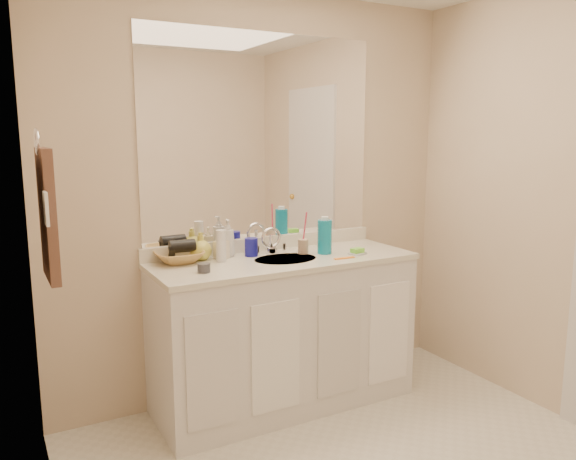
{
  "coord_description": "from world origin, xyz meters",
  "views": [
    {
      "loc": [
        -1.48,
        -1.73,
        1.59
      ],
      "look_at": [
        0.0,
        0.97,
        1.05
      ],
      "focal_mm": 35.0,
      "sensor_mm": 36.0,
      "label": 1
    }
  ],
  "objects": [
    {
      "name": "wall_back",
      "position": [
        0.0,
        1.3,
        1.2
      ],
      "size": [
        2.6,
        0.02,
        2.4
      ],
      "primitive_type": "cube",
      "color": "beige",
      "rests_on": "floor"
    },
    {
      "name": "wall_left",
      "position": [
        -1.3,
        0.0,
        1.2
      ],
      "size": [
        0.02,
        2.6,
        2.4
      ],
      "primitive_type": "cube",
      "color": "beige",
      "rests_on": "floor"
    },
    {
      "name": "vanity_cabinet",
      "position": [
        0.0,
        1.02,
        0.42
      ],
      "size": [
        1.5,
        0.55,
        0.85
      ],
      "primitive_type": "cube",
      "color": "white",
      "rests_on": "floor"
    },
    {
      "name": "countertop",
      "position": [
        0.0,
        1.02,
        0.86
      ],
      "size": [
        1.52,
        0.57,
        0.03
      ],
      "primitive_type": "cube",
      "color": "silver",
      "rests_on": "vanity_cabinet"
    },
    {
      "name": "backsplash",
      "position": [
        0.0,
        1.29,
        0.92
      ],
      "size": [
        1.52,
        0.03,
        0.08
      ],
      "primitive_type": "cube",
      "color": "white",
      "rests_on": "countertop"
    },
    {
      "name": "sink_basin",
      "position": [
        0.0,
        1.0,
        0.87
      ],
      "size": [
        0.37,
        0.37,
        0.02
      ],
      "primitive_type": "cylinder",
      "color": "beige",
      "rests_on": "countertop"
    },
    {
      "name": "faucet",
      "position": [
        0.0,
        1.18,
        0.94
      ],
      "size": [
        0.02,
        0.02,
        0.11
      ],
      "primitive_type": "cylinder",
      "color": "silver",
      "rests_on": "countertop"
    },
    {
      "name": "mirror",
      "position": [
        0.0,
        1.29,
        1.56
      ],
      "size": [
        1.48,
        0.01,
        1.2
      ],
      "primitive_type": "cube",
      "color": "white",
      "rests_on": "wall_back"
    },
    {
      "name": "blue_mug",
      "position": [
        -0.14,
        1.16,
        0.93
      ],
      "size": [
        0.1,
        0.1,
        0.1
      ],
      "primitive_type": "cylinder",
      "rotation": [
        0.0,
        0.0,
        0.34
      ],
      "color": "#151696",
      "rests_on": "countertop"
    },
    {
      "name": "tan_cup",
      "position": [
        0.16,
        1.08,
        0.92
      ],
      "size": [
        0.08,
        0.08,
        0.09
      ],
      "primitive_type": "cylinder",
      "rotation": [
        0.0,
        0.0,
        -0.26
      ],
      "color": "tan",
      "rests_on": "countertop"
    },
    {
      "name": "toothbrush",
      "position": [
        0.17,
        1.08,
        1.03
      ],
      "size": [
        0.02,
        0.04,
        0.2
      ],
      "primitive_type": "cylinder",
      "rotation": [
        0.14,
        0.0,
        0.38
      ],
      "color": "#DA395C",
      "rests_on": "tan_cup"
    },
    {
      "name": "mouthwash_bottle",
      "position": [
        0.27,
        1.02,
        0.98
      ],
      "size": [
        0.09,
        0.09,
        0.2
      ],
      "primitive_type": "cylinder",
      "rotation": [
        0.0,
        0.0,
        0.13
      ],
      "color": "#0E86B0",
      "rests_on": "countertop"
    },
    {
      "name": "soap_dish",
      "position": [
        0.42,
        0.9,
        0.89
      ],
      "size": [
        0.11,
        0.1,
        0.01
      ],
      "primitive_type": "cube",
      "rotation": [
        0.0,
        0.0,
        0.33
      ],
      "color": "silver",
      "rests_on": "countertop"
    },
    {
      "name": "green_soap",
      "position": [
        0.42,
        0.9,
        0.9
      ],
      "size": [
        0.08,
        0.06,
        0.03
      ],
      "primitive_type": "cube",
      "rotation": [
        0.0,
        0.0,
        0.17
      ],
      "color": "#74E036",
      "rests_on": "soap_dish"
    },
    {
      "name": "orange_comb",
      "position": [
        0.3,
        0.85,
        0.88
      ],
      "size": [
        0.13,
        0.03,
        0.01
      ],
      "primitive_type": "cube",
      "rotation": [
        0.0,
        0.0,
        -0.04
      ],
      "color": "orange",
      "rests_on": "countertop"
    },
    {
      "name": "dark_jar",
      "position": [
        -0.52,
        0.93,
        0.9
      ],
      "size": [
        0.08,
        0.08,
        0.05
      ],
      "primitive_type": "cylinder",
      "rotation": [
        0.0,
        0.0,
        -0.32
      ],
      "color": "#3B3B43",
      "rests_on": "countertop"
    },
    {
      "name": "extra_white_bottle",
      "position": [
        -0.35,
        1.11,
        0.97
      ],
      "size": [
        0.06,
        0.06,
        0.18
      ],
      "primitive_type": "cylinder",
      "rotation": [
        0.0,
        0.0,
        -0.09
      ],
      "color": "white",
      "rests_on": "countertop"
    },
    {
      "name": "soap_bottle_white",
      "position": [
        -0.26,
        1.22,
        0.99
      ],
      "size": [
        0.1,
        0.1,
        0.22
      ],
      "primitive_type": "imported",
      "rotation": [
        0.0,
        0.0,
        -0.25
      ],
      "color": "silver",
      "rests_on": "countertop"
    },
    {
      "name": "soap_bottle_cream",
      "position": [
        -0.32,
        1.19,
        0.96
      ],
      "size": [
        0.09,
        0.09,
        0.15
      ],
      "primitive_type": "imported",
      "rotation": [
        0.0,
        0.0,
        0.42
      ],
      "color": "beige",
      "rests_on": "countertop"
    },
    {
      "name": "soap_bottle_yellow",
      "position": [
        -0.43,
        1.21,
        0.96
      ],
      "size": [
        0.16,
        0.16,
        0.15
      ],
      "primitive_type": "imported",
      "rotation": [
        0.0,
        0.0,
        0.38
      ],
      "color": "#D3CE52",
      "rests_on": "countertop"
    },
    {
      "name": "wicker_basket",
      "position": [
        -0.56,
        1.2,
        0.91
      ],
      "size": [
        0.27,
        0.27,
        0.07
      ],
      "primitive_type": "imported",
      "rotation": [
        0.0,
        0.0,
        0.03
      ],
      "color": "#AE8446",
      "rests_on": "countertop"
    },
    {
      "name": "hair_dryer",
      "position": [
        -0.54,
        1.2,
        0.97
      ],
      "size": [
        0.14,
        0.08,
        0.07
      ],
      "primitive_type": "cylinder",
      "rotation": [
        0.0,
        1.57,
        -0.05
      ],
      "color": "black",
      "rests_on": "wicker_basket"
    },
    {
      "name": "towel_ring",
      "position": [
        -1.27,
        0.77,
        1.55
      ],
      "size": [
        0.01,
        0.11,
        0.11
      ],
      "primitive_type": "torus",
      "rotation": [
        0.0,
        1.57,
        0.0
      ],
      "color": "silver",
      "rests_on": "wall_left"
    },
    {
      "name": "hand_towel",
      "position": [
        -1.25,
        0.77,
        1.25
      ],
      "size": [
        0.04,
        0.32,
        0.55
      ],
      "primitive_type": "cube",
      "color": "#432C24",
      "rests_on": "towel_ring"
    },
    {
      "name": "switch_plate",
      "position": [
        -1.27,
        0.57,
        1.3
      ],
      "size": [
        0.01,
        0.08,
        0.13
      ],
      "primitive_type": "cube",
      "color": "white",
      "rests_on": "wall_left"
    }
  ]
}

